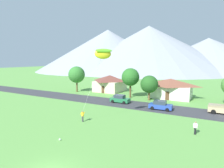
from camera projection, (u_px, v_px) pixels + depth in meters
The scene contains 14 objects.
road_strip at pixel (147, 107), 37.18m from camera, with size 160.00×6.76×0.08m, color #38383D.
mountain_east_ridge at pixel (149, 49), 149.91m from camera, with size 132.50×132.50×35.81m, color #8E939E.
mountain_far_west_ridge at pixel (108, 50), 156.52m from camera, with size 115.32×115.32×33.80m, color #8E939E.
mountain_west_ridge at pixel (208, 55), 140.64m from camera, with size 107.41×107.41×25.29m, color #8E939E.
house_leftmost at pixel (110, 83), 55.32m from camera, with size 8.07×8.57×4.77m.
house_right_center at pixel (170, 88), 45.80m from camera, with size 10.29×7.07×4.71m.
tree_near_left at pixel (77, 75), 53.87m from camera, with size 4.76×4.76×7.40m.
tree_center at pixel (149, 84), 42.64m from camera, with size 4.02×4.02×5.76m.
tree_near_right at pixel (130, 77), 45.59m from camera, with size 4.33×4.33×7.27m.
parked_car_blue_west_end at pixel (160, 105), 34.81m from camera, with size 4.28×2.23×1.68m.
parked_car_green_mid_west at pixel (120, 99), 40.38m from camera, with size 4.22×2.11×1.68m.
kite_flyer_with_kite at pixel (102, 56), 26.46m from camera, with size 4.51×2.64×10.95m.
watcher_person at pixel (195, 128), 23.37m from camera, with size 0.56×0.24×1.68m.
soccer_ball at pixel (60, 140), 21.68m from camera, with size 0.24×0.24×0.24m, color white.
Camera 1 is at (11.34, -9.61, 9.35)m, focal length 29.98 mm.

